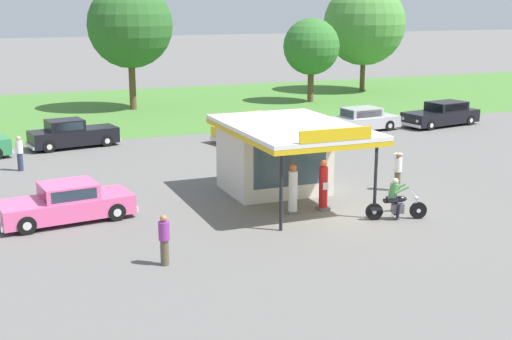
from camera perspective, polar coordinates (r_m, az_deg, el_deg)
name	(u,v)px	position (r m, az deg, el deg)	size (l,w,h in m)	color
ground_plane	(354,213)	(26.58, 8.07, -3.56)	(300.00, 300.00, 0.00)	slate
grass_verge_strip	(159,107)	(54.05, -8.00, 5.19)	(120.00, 24.00, 0.01)	#477A33
service_station_kiosk	(278,151)	(28.72, 1.82, 1.62)	(4.70, 7.36, 3.58)	beige
gas_pump_nearside	(293,191)	(26.12, 3.07, -1.75)	(0.44, 0.44, 1.92)	slate
gas_pump_offside	(323,187)	(26.66, 5.59, -1.41)	(0.44, 0.44, 1.98)	slate
motorcycle_with_rider	(396,202)	(25.92, 11.47, -2.64)	(2.24, 0.89, 1.58)	black
featured_classic_sedan	(66,204)	(26.21, -15.40, -2.70)	(5.10, 2.52, 1.42)	#E55993
parked_car_second_row_spare	(72,135)	(39.59, -14.95, 2.85)	(5.11, 2.52, 1.58)	black
parked_car_back_row_centre_right	(358,120)	(43.72, 8.45, 4.08)	(5.69, 2.28, 1.45)	#B7B7BC
parked_car_back_row_far_left	(256,128)	(40.30, 0.03, 3.51)	(5.78, 3.27, 1.58)	gold
parked_car_back_row_centre	(442,115)	(46.76, 15.10, 4.44)	(5.74, 2.83, 1.55)	black
bystander_strolling_foreground	(398,170)	(29.88, 11.64, -0.04)	(0.36, 0.36, 1.65)	brown
bystander_standing_back_lot	(164,239)	(21.16, -7.59, -5.66)	(0.34, 0.34, 1.60)	brown
bystander_admiring_sedan	(20,152)	(34.65, -18.96, 1.38)	(0.34, 0.34, 1.69)	#2D3351
tree_oak_far_left	(311,47)	(56.11, 4.59, 10.12)	(4.51, 4.51, 6.70)	brown
tree_oak_centre	(130,25)	(52.53, -10.38, 11.67)	(6.27, 6.27, 9.37)	brown
tree_oak_distant_spare	(364,24)	(63.70, 8.94, 11.82)	(7.31, 7.31, 9.65)	brown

